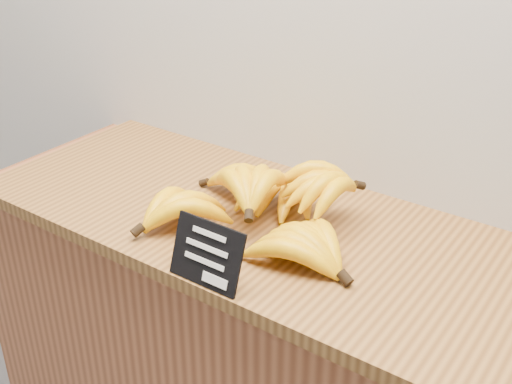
# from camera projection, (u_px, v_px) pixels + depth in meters

# --- Properties ---
(counter_top) EXTENTS (1.33, 0.54, 0.03)m
(counter_top) POSITION_uv_depth(u_px,v_px,m) (270.00, 227.00, 1.37)
(counter_top) COLOR olive
(counter_top) RESTS_ON counter
(chalkboard_sign) EXTENTS (0.15, 0.04, 0.11)m
(chalkboard_sign) POSITION_uv_depth(u_px,v_px,m) (207.00, 254.00, 1.14)
(chalkboard_sign) COLOR black
(chalkboard_sign) RESTS_ON counter_top
(banana_pile) EXTENTS (0.53, 0.40, 0.12)m
(banana_pile) POSITION_uv_depth(u_px,v_px,m) (259.00, 203.00, 1.33)
(banana_pile) COLOR yellow
(banana_pile) RESTS_ON counter_top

